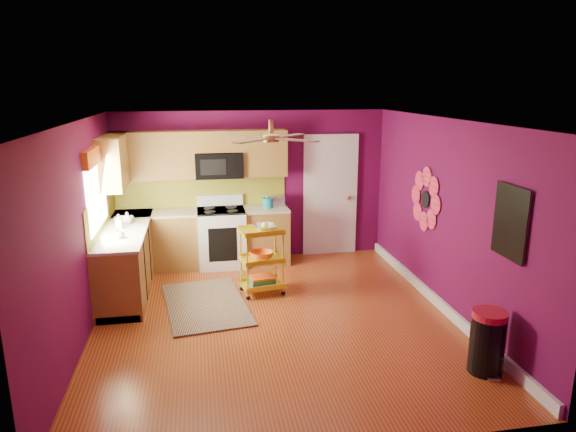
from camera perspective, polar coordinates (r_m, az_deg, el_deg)
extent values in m
plane|color=maroon|center=(6.69, -1.48, -11.37)|extent=(5.00, 5.00, 0.00)
cube|color=#590A3D|center=(8.66, -4.01, 3.34)|extent=(4.50, 0.04, 2.50)
cube|color=#590A3D|center=(3.94, 3.95, -10.54)|extent=(4.50, 0.04, 2.50)
cube|color=#590A3D|center=(6.33, -22.12, -1.86)|extent=(0.04, 5.00, 2.50)
cube|color=#590A3D|center=(6.93, 17.17, -0.08)|extent=(0.04, 5.00, 2.50)
cube|color=silver|center=(6.04, -1.63, 10.53)|extent=(4.50, 5.00, 0.04)
cube|color=white|center=(7.29, 16.27, -9.11)|extent=(0.05, 4.90, 0.14)
cube|color=brown|center=(7.78, -17.43, -4.69)|extent=(0.60, 2.30, 0.90)
cube|color=brown|center=(8.52, -9.39, -2.56)|extent=(2.80, 0.60, 0.90)
cube|color=beige|center=(7.65, -17.69, -1.36)|extent=(0.63, 2.30, 0.04)
cube|color=beige|center=(8.40, -9.52, 0.51)|extent=(2.80, 0.63, 0.04)
cube|color=black|center=(7.92, -17.21, -7.43)|extent=(0.54, 2.30, 0.10)
cube|color=black|center=(8.64, -9.28, -5.10)|extent=(2.80, 0.54, 0.10)
cube|color=white|center=(8.50, -7.37, -2.46)|extent=(0.76, 0.66, 0.92)
cube|color=black|center=(8.37, -7.47, 0.58)|extent=(0.76, 0.62, 0.03)
cube|color=white|center=(8.62, -7.58, 1.76)|extent=(0.76, 0.06, 0.18)
cube|color=black|center=(8.19, -7.25, -3.18)|extent=(0.45, 0.02, 0.55)
cube|color=brown|center=(8.39, -14.88, 6.52)|extent=(1.32, 0.33, 0.75)
cube|color=brown|center=(8.43, -2.66, 7.01)|extent=(0.72, 0.33, 0.75)
cube|color=brown|center=(8.35, -7.77, 8.24)|extent=(0.76, 0.33, 0.34)
cube|color=brown|center=(7.97, -18.70, 5.85)|extent=(0.33, 1.30, 0.75)
cube|color=black|center=(8.36, -7.67, 5.62)|extent=(0.76, 0.38, 0.40)
cube|color=olive|center=(8.62, -9.62, 2.74)|extent=(2.80, 0.01, 0.51)
cube|color=olive|center=(7.63, -20.01, 0.55)|extent=(0.01, 2.30, 0.51)
cube|color=white|center=(7.27, -20.55, 2.71)|extent=(0.03, 1.20, 1.00)
cube|color=#D55212|center=(7.19, -20.64, 6.39)|extent=(0.08, 1.35, 0.22)
cube|color=white|center=(8.93, 4.69, 2.18)|extent=(0.85, 0.04, 2.05)
cube|color=white|center=(8.91, 4.72, 2.15)|extent=(0.95, 0.02, 2.15)
sphere|color=#BF8C3F|center=(8.96, 6.76, 2.02)|extent=(0.07, 0.07, 0.07)
cylinder|color=black|center=(7.43, 15.01, 1.80)|extent=(0.01, 0.24, 0.24)
cube|color=#1BB39F|center=(5.68, 23.55, -0.64)|extent=(0.03, 0.52, 0.72)
cube|color=black|center=(5.68, 23.42, -0.65)|extent=(0.01, 0.56, 0.76)
cylinder|color=#BF8C3F|center=(6.24, -1.90, 9.91)|extent=(0.06, 0.06, 0.16)
cylinder|color=#BF8C3F|center=(6.25, -1.89, 8.64)|extent=(0.20, 0.20, 0.08)
cube|color=#4C2D19|center=(6.56, 0.13, 8.91)|extent=(0.47, 0.47, 0.01)
cube|color=#4C2D19|center=(6.49, -4.61, 8.81)|extent=(0.47, 0.47, 0.01)
cube|color=#4C2D19|center=(5.95, -4.10, 8.32)|extent=(0.47, 0.47, 0.01)
cube|color=#4C2D19|center=(6.03, 1.04, 8.43)|extent=(0.47, 0.47, 0.01)
cube|color=black|center=(7.17, -9.13, -9.62)|extent=(1.25, 1.81, 0.02)
cylinder|color=yellow|center=(7.07, -4.53, -5.64)|extent=(0.03, 0.03, 0.90)
cylinder|color=yellow|center=(7.21, -0.54, -5.19)|extent=(0.03, 0.03, 0.90)
cylinder|color=yellow|center=(7.40, -5.25, -4.74)|extent=(0.03, 0.03, 0.90)
cylinder|color=yellow|center=(7.53, -1.43, -4.33)|extent=(0.03, 0.03, 0.90)
sphere|color=black|center=(7.24, -4.46, -9.05)|extent=(0.06, 0.06, 0.06)
sphere|color=black|center=(7.38, -0.54, -8.55)|extent=(0.06, 0.06, 0.06)
sphere|color=black|center=(7.56, -5.17, -8.02)|extent=(0.06, 0.06, 0.06)
sphere|color=black|center=(7.69, -1.40, -7.56)|extent=(0.06, 0.06, 0.06)
cube|color=yellow|center=(7.17, -2.97, -1.75)|extent=(0.64, 0.51, 0.03)
cube|color=yellow|center=(7.29, -2.93, -4.85)|extent=(0.64, 0.51, 0.03)
cube|color=yellow|center=(7.42, -2.89, -7.61)|extent=(0.64, 0.51, 0.03)
imported|color=beige|center=(7.17, -2.57, -1.29)|extent=(0.37, 0.37, 0.08)
sphere|color=yellow|center=(7.16, -2.57, -1.10)|extent=(0.11, 0.11, 0.11)
imported|color=#D55212|center=(7.27, -2.93, -4.35)|extent=(0.38, 0.38, 0.10)
cube|color=navy|center=(7.41, -2.89, -7.35)|extent=(0.37, 0.30, 0.04)
cube|color=#267233|center=(7.40, -2.90, -7.06)|extent=(0.37, 0.30, 0.04)
cube|color=#D55212|center=(7.38, -2.90, -6.82)|extent=(0.37, 0.30, 0.03)
cylinder|color=black|center=(5.82, 21.23, -13.22)|extent=(0.44, 0.44, 0.61)
cylinder|color=#AD182C|center=(5.68, 21.54, -10.18)|extent=(0.35, 0.35, 0.07)
cube|color=beige|center=(5.83, 21.88, -16.48)|extent=(0.13, 0.09, 0.03)
cylinder|color=teal|center=(8.44, -2.27, 1.47)|extent=(0.18, 0.18, 0.16)
sphere|color=teal|center=(8.42, -2.28, 2.13)|extent=(0.06, 0.06, 0.06)
cube|color=beige|center=(8.54, -1.15, 1.70)|extent=(0.22, 0.15, 0.18)
imported|color=#EA3F72|center=(7.58, -18.29, -0.58)|extent=(0.09, 0.09, 0.21)
imported|color=white|center=(7.81, -17.42, -0.19)|extent=(0.14, 0.14, 0.18)
imported|color=white|center=(7.93, -17.78, -0.41)|extent=(0.28, 0.28, 0.07)
imported|color=white|center=(7.12, -18.19, -1.96)|extent=(0.13, 0.13, 0.10)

